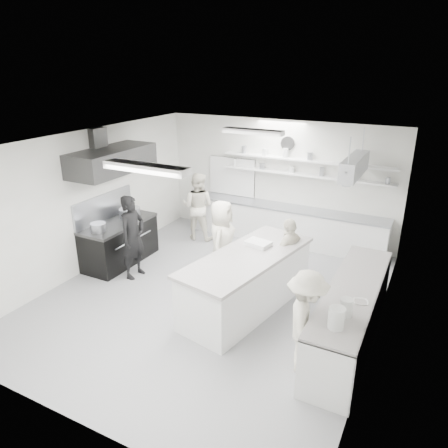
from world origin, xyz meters
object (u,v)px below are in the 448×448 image
at_px(back_counter, 284,225).
at_px(cook_back, 198,206).
at_px(right_counter, 350,315).
at_px(stove, 120,243).
at_px(prep_island, 247,283).
at_px(cook_stove, 133,237).

bearing_deg(back_counter, cook_back, -158.70).
relative_size(back_counter, right_counter, 1.52).
bearing_deg(cook_back, right_counter, 139.18).
xyz_separation_m(stove, cook_back, (0.86, 2.01, 0.42)).
bearing_deg(prep_island, cook_stove, -170.41).
bearing_deg(cook_back, prep_island, 125.19).
relative_size(stove, back_counter, 0.36).
distance_m(cook_stove, cook_back, 2.40).
distance_m(right_counter, prep_island, 1.90).
distance_m(right_counter, cook_back, 5.12).
distance_m(prep_island, cook_stove, 2.65).
bearing_deg(right_counter, prep_island, 175.68).
xyz_separation_m(prep_island, cook_back, (-2.49, 2.46, 0.36)).
height_order(stove, back_counter, back_counter).
bearing_deg(cook_stove, back_counter, -31.71).
bearing_deg(back_counter, stove, -136.01).
height_order(cook_stove, cook_back, cook_stove).
bearing_deg(prep_island, cook_back, 146.26).
distance_m(prep_island, cook_back, 3.52).
bearing_deg(cook_stove, cook_back, -0.75).
relative_size(back_counter, cook_stove, 2.81).
bearing_deg(back_counter, right_counter, -55.35).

